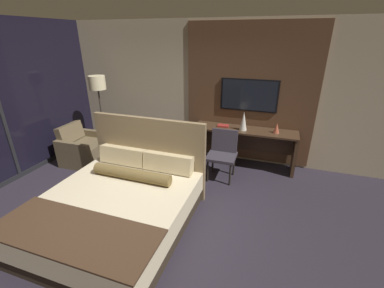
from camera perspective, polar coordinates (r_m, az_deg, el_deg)
The scene contains 11 objects.
ground_plane at distance 3.87m, azimuth -9.12°, elevation -17.41°, with size 16.00×16.00×0.00m, color #28232D.
wall_back_tv_panel at distance 5.44m, azimuth 4.16°, elevation 11.38°, with size 7.20×0.09×2.80m.
bed at distance 3.79m, azimuth -16.07°, elevation -13.02°, with size 1.93×2.16×1.31m.
desk at distance 5.28m, azimuth 11.44°, elevation 0.86°, with size 2.02×0.51×0.79m.
tv at distance 5.22m, azimuth 12.53°, elevation 10.54°, with size 1.11×0.04×0.63m.
desk_chair at distance 4.77m, azimuth 6.87°, elevation -1.35°, with size 0.52×0.52×0.90m.
armchair_by_window at distance 5.84m, azimuth -22.76°, elevation -1.15°, with size 0.84×0.85×0.81m.
floor_lamp at distance 5.83m, azimuth -20.16°, elevation 11.35°, with size 0.34×0.34×1.73m.
vase_tall at distance 5.05m, azimuth 11.38°, elevation 5.03°, with size 0.15×0.15×0.36m.
vase_short at distance 5.08m, azimuth 18.29°, elevation 3.39°, with size 0.12×0.12×0.19m.
book at distance 5.24m, azimuth 6.93°, elevation 4.06°, with size 0.22×0.16×0.03m.
Camera 1 is at (1.50, -2.55, 2.49)m, focal length 24.00 mm.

